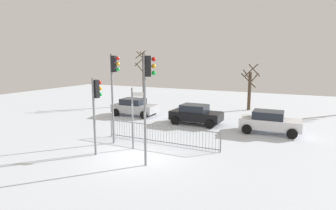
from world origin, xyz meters
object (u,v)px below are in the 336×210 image
object	(u,v)px
traffic_light_foreground_right	(114,79)
bare_tree_centre	(250,88)
car_white_mid	(270,122)
traffic_light_rear_left	(96,99)
traffic_light_mid_left	(148,85)
car_black_near	(196,114)
car_silver_trailing	(134,107)
bare_tree_left	(143,76)
direction_sign_post	(134,115)

from	to	relation	value
traffic_light_foreground_right	bare_tree_centre	size ratio (longest dim) A/B	1.16
car_white_mid	traffic_light_rear_left	bearing A→B (deg)	-133.88
traffic_light_mid_left	traffic_light_rear_left	size ratio (longest dim) A/B	1.30
car_black_near	traffic_light_mid_left	bearing A→B (deg)	-83.44
traffic_light_foreground_right	car_black_near	size ratio (longest dim) A/B	1.34
traffic_light_foreground_right	traffic_light_mid_left	size ratio (longest dim) A/B	1.01
traffic_light_foreground_right	car_white_mid	distance (m)	10.40
traffic_light_rear_left	car_silver_trailing	world-z (taller)	traffic_light_rear_left
traffic_light_foreground_right	traffic_light_mid_left	world-z (taller)	traffic_light_foreground_right
car_black_near	bare_tree_centre	world-z (taller)	bare_tree_centre
car_black_near	bare_tree_left	bearing A→B (deg)	144.97
traffic_light_rear_left	car_black_near	size ratio (longest dim) A/B	1.03
car_silver_trailing	bare_tree_centre	distance (m)	11.06
car_silver_trailing	bare_tree_centre	xyz separation A→B (m)	(8.46, 7.00, 1.37)
bare_tree_centre	car_silver_trailing	bearing A→B (deg)	-140.37
car_silver_trailing	bare_tree_left	distance (m)	5.90
car_silver_trailing	bare_tree_left	bearing A→B (deg)	110.10
direction_sign_post	car_silver_trailing	xyz separation A→B (m)	(-4.85, 7.58, -1.10)
direction_sign_post	bare_tree_centre	bearing A→B (deg)	58.68
car_black_near	car_white_mid	bearing A→B (deg)	-2.20
traffic_light_mid_left	bare_tree_left	size ratio (longest dim) A/B	0.89
traffic_light_foreground_right	direction_sign_post	distance (m)	2.43
traffic_light_foreground_right	direction_sign_post	xyz separation A→B (m)	(1.51, -0.40, -1.87)
traffic_light_mid_left	direction_sign_post	world-z (taller)	traffic_light_mid_left
car_black_near	traffic_light_rear_left	bearing A→B (deg)	-103.98
car_black_near	car_silver_trailing	bearing A→B (deg)	174.30
traffic_light_mid_left	traffic_light_rear_left	xyz separation A→B (m)	(-3.09, 0.18, -0.83)
traffic_light_rear_left	car_silver_trailing	bearing A→B (deg)	125.60
car_white_mid	car_silver_trailing	world-z (taller)	same
traffic_light_mid_left	bare_tree_centre	world-z (taller)	traffic_light_mid_left
car_white_mid	bare_tree_left	size ratio (longest dim) A/B	0.67
car_white_mid	car_black_near	bearing A→B (deg)	175.71
bare_tree_left	car_white_mid	bearing A→B (deg)	-24.44
traffic_light_foreground_right	bare_tree_left	bearing A→B (deg)	-165.97
bare_tree_left	traffic_light_foreground_right	bearing A→B (deg)	-66.16
traffic_light_foreground_right	car_black_near	xyz separation A→B (m)	(2.51, 6.51, -2.97)
direction_sign_post	car_black_near	xyz separation A→B (m)	(1.00, 6.92, -1.10)
car_silver_trailing	car_black_near	size ratio (longest dim) A/B	1.01
direction_sign_post	bare_tree_centre	size ratio (longest dim) A/B	0.76
traffic_light_foreground_right	car_black_near	distance (m)	7.59
direction_sign_post	bare_tree_left	world-z (taller)	bare_tree_left
traffic_light_mid_left	direction_sign_post	bearing A→B (deg)	-169.22
car_white_mid	bare_tree_centre	world-z (taller)	bare_tree_centre
traffic_light_foreground_right	bare_tree_centre	xyz separation A→B (m)	(5.11, 14.18, -1.60)
car_white_mid	bare_tree_left	world-z (taller)	bare_tree_left
car_black_near	bare_tree_left	xyz separation A→B (m)	(-7.91, 5.71, 2.27)
car_black_near	bare_tree_left	world-z (taller)	bare_tree_left
traffic_light_rear_left	car_black_near	distance (m)	8.96
car_black_near	traffic_light_foreground_right	bearing A→B (deg)	-110.27
direction_sign_post	car_black_near	world-z (taller)	direction_sign_post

